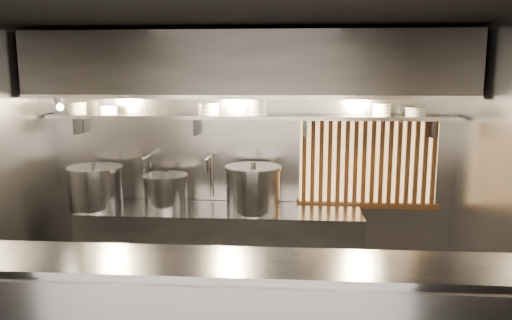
# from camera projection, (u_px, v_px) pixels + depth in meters

# --- Properties ---
(ceiling) EXTENTS (4.50, 4.50, 0.00)m
(ceiling) POSITION_uv_depth(u_px,v_px,m) (235.00, 14.00, 3.92)
(ceiling) COLOR black
(ceiling) RESTS_ON wall_back
(wall_back) EXTENTS (4.50, 0.00, 4.50)m
(wall_back) POSITION_uv_depth(u_px,v_px,m) (251.00, 158.00, 5.63)
(wall_back) COLOR gray
(wall_back) RESTS_ON floor
(cooking_bench) EXTENTS (3.00, 0.70, 0.90)m
(cooking_bench) POSITION_uv_depth(u_px,v_px,m) (221.00, 249.00, 5.45)
(cooking_bench) COLOR gray
(cooking_bench) RESTS_ON floor
(bowl_shelf) EXTENTS (4.40, 0.34, 0.04)m
(bowl_shelf) POSITION_uv_depth(u_px,v_px,m) (250.00, 117.00, 5.37)
(bowl_shelf) COLOR gray
(bowl_shelf) RESTS_ON wall_back
(exhaust_hood) EXTENTS (4.40, 0.81, 0.65)m
(exhaust_hood) POSITION_uv_depth(u_px,v_px,m) (248.00, 65.00, 5.06)
(exhaust_hood) COLOR #2D2D30
(exhaust_hood) RESTS_ON ceiling
(wood_screen) EXTENTS (1.56, 0.09, 1.04)m
(wood_screen) POSITION_uv_depth(u_px,v_px,m) (368.00, 162.00, 5.49)
(wood_screen) COLOR #F8C06F
(wood_screen) RESTS_ON wall_back
(faucet_left) EXTENTS (0.04, 0.30, 0.50)m
(faucet_left) POSITION_uv_depth(u_px,v_px,m) (148.00, 167.00, 5.60)
(faucet_left) COLOR silver
(faucet_left) RESTS_ON wall_back
(faucet_right) EXTENTS (0.04, 0.30, 0.50)m
(faucet_right) POSITION_uv_depth(u_px,v_px,m) (210.00, 168.00, 5.55)
(faucet_right) COLOR silver
(faucet_right) RESTS_ON wall_back
(heat_lamp) EXTENTS (0.25, 0.35, 0.20)m
(heat_lamp) POSITION_uv_depth(u_px,v_px,m) (58.00, 101.00, 5.02)
(heat_lamp) COLOR gray
(heat_lamp) RESTS_ON exhaust_hood
(pendant_bulb) EXTENTS (0.09, 0.09, 0.19)m
(pendant_bulb) POSITION_uv_depth(u_px,v_px,m) (239.00, 110.00, 5.25)
(pendant_bulb) COLOR #2D2D30
(pendant_bulb) RESTS_ON exhaust_hood
(stock_pot_left) EXTENTS (0.62, 0.62, 0.49)m
(stock_pot_left) POSITION_uv_depth(u_px,v_px,m) (96.00, 187.00, 5.40)
(stock_pot_left) COLOR gray
(stock_pot_left) RESTS_ON cooking_bench
(stock_pot_mid) EXTENTS (0.54, 0.54, 0.40)m
(stock_pot_mid) POSITION_uv_depth(u_px,v_px,m) (166.00, 191.00, 5.41)
(stock_pot_mid) COLOR gray
(stock_pot_mid) RESTS_ON cooking_bench
(stock_pot_right) EXTENTS (0.72, 0.72, 0.52)m
(stock_pot_right) POSITION_uv_depth(u_px,v_px,m) (253.00, 188.00, 5.27)
(stock_pot_right) COLOR gray
(stock_pot_right) RESTS_ON cooking_bench
(bowl_stack_0) EXTENTS (0.22, 0.22, 0.13)m
(bowl_stack_0) POSITION_uv_depth(u_px,v_px,m) (77.00, 108.00, 5.50)
(bowl_stack_0) COLOR white
(bowl_stack_0) RESTS_ON bowl_shelf
(bowl_stack_1) EXTENTS (0.21, 0.21, 0.09)m
(bowl_stack_1) POSITION_uv_depth(u_px,v_px,m) (109.00, 110.00, 5.47)
(bowl_stack_1) COLOR white
(bowl_stack_1) RESTS_ON bowl_shelf
(bowl_stack_2) EXTENTS (0.24, 0.24, 0.13)m
(bowl_stack_2) POSITION_uv_depth(u_px,v_px,m) (209.00, 109.00, 5.39)
(bowl_stack_2) COLOR white
(bowl_stack_2) RESTS_ON bowl_shelf
(bowl_stack_3) EXTENTS (0.21, 0.21, 0.17)m
(bowl_stack_3) POSITION_uv_depth(u_px,v_px,m) (257.00, 107.00, 5.35)
(bowl_stack_3) COLOR white
(bowl_stack_3) RESTS_ON bowl_shelf
(bowl_stack_4) EXTENTS (0.21, 0.21, 0.13)m
(bowl_stack_4) POSITION_uv_depth(u_px,v_px,m) (382.00, 110.00, 5.26)
(bowl_stack_4) COLOR white
(bowl_stack_4) RESTS_ON bowl_shelf
(bowl_stack_5) EXTENTS (0.23, 0.23, 0.09)m
(bowl_stack_5) POSITION_uv_depth(u_px,v_px,m) (416.00, 112.00, 5.24)
(bowl_stack_5) COLOR white
(bowl_stack_5) RESTS_ON bowl_shelf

